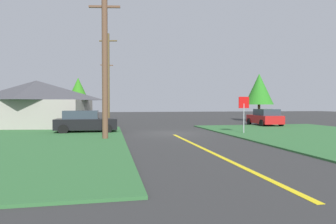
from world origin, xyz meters
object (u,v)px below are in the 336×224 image
Objects in this scene: utility_pole_mid at (108,78)px; car_on_crossroad at (265,118)px; parked_car_near_building at (85,122)px; barn at (37,104)px; oak_tree_left at (259,89)px; pine_tree_center at (78,93)px; utility_pole_far at (107,89)px; utility_pole_near at (105,66)px; stop_sign at (244,108)px.

car_on_crossroad is at bearing -17.54° from utility_pole_mid.
parked_car_near_building is 0.47× the size of barn.
barn is (-24.30, -5.07, -1.83)m from oak_tree_left.
utility_pole_far is at bearing 59.69° from pine_tree_center.
utility_pole_near is at bearing 121.98° from car_on_crossroad.
car_on_crossroad is 0.45× the size of barn.
utility_pole_mid is 7.24m from barn.
parked_car_near_building is 15.78m from pine_tree_center.
parked_car_near_building is at bearing -100.93° from utility_pole_mid.
oak_tree_left reaches higher than pine_tree_center.
stop_sign is 14.98m from utility_pole_mid.
utility_pole_far reaches higher than stop_sign.
utility_pole_far is (-9.57, 24.25, 2.52)m from stop_sign.
pine_tree_center reaches higher than barn.
car_on_crossroad is (16.36, 3.70, -0.00)m from parked_car_near_building.
barn is at bearing 120.62° from utility_pole_near.
stop_sign is at bearing 144.03° from car_on_crossroad.
car_on_crossroad is 0.78× the size of pine_tree_center.
utility_pole_near is (-9.41, -1.49, 2.44)m from stop_sign.
utility_pole_near reaches higher than barn.
stop_sign is at bearing -15.53° from parked_car_near_building.
utility_pole_far reaches higher than pine_tree_center.
car_on_crossroad is (5.45, 6.72, -1.03)m from stop_sign.
stop_sign is at bearing -50.77° from utility_pole_mid.
pine_tree_center reaches higher than parked_car_near_building.
utility_pole_near is at bearing -79.86° from pine_tree_center.
utility_pole_mid is at bearing -62.46° from pine_tree_center.
barn reaches higher than parked_car_near_building.
car_on_crossroad is 8.54m from oak_tree_left.
oak_tree_left reaches higher than car_on_crossroad.
car_on_crossroad is 21.14m from barn.
utility_pole_near is 1.44× the size of oak_tree_left.
pine_tree_center is at bearing 117.54° from utility_pole_mid.
utility_pole_far is 16.65m from barn.
oak_tree_left is at bearing -11.67° from pine_tree_center.
utility_pole_near is 20.26m from pine_tree_center.
stop_sign is 26.19m from utility_pole_far.
utility_pole_far is (1.33, 21.23, 3.55)m from parked_car_near_building.
pine_tree_center is (-12.97, 18.44, 1.62)m from stop_sign.
car_on_crossroad is at bearing -49.40° from utility_pole_far.
utility_pole_near is (-14.86, -8.21, 3.47)m from car_on_crossroad.
stop_sign is 11.37m from parked_car_near_building.
car_on_crossroad is 17.33m from utility_pole_near.
utility_pole_mid is at bearing 89.48° from utility_pole_near.
utility_pole_mid reaches higher than parked_car_near_building.
barn is (-4.64, 5.86, 1.29)m from parked_car_near_building.
pine_tree_center is (-21.73, 4.49, -0.47)m from oak_tree_left.
oak_tree_left is at bearing -126.31° from stop_sign.
car_on_crossroad is 0.45× the size of utility_pole_mid.
utility_pole_far is at bearing 150.67° from oak_tree_left.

